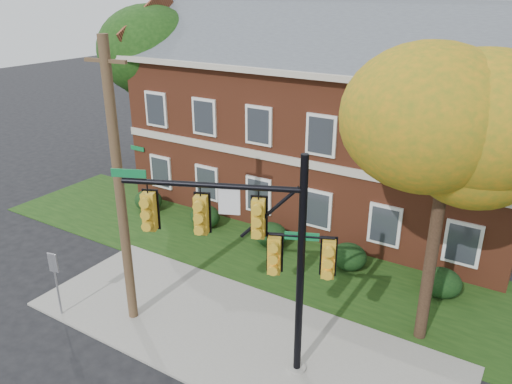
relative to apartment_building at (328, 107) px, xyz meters
The scene contains 15 objects.
ground 13.11m from the apartment_building, 80.50° to the right, with size 120.00×120.00×0.00m, color black.
sidewalk 12.18m from the apartment_building, 79.65° to the right, with size 14.00×5.00×0.08m, color gray.
grass_strip 8.01m from the apartment_building, 71.43° to the right, with size 30.00×6.00×0.04m, color #193811.
apartment_building is the anchor object (origin of this frame).
hedge_far_left 9.82m from the apartment_building, 143.11° to the right, with size 1.40×1.26×1.05m, color black.
hedge_left 7.73m from the apartment_building, 123.67° to the right, with size 1.40×1.26×1.05m, color black.
hedge_center 6.89m from the apartment_building, 90.00° to the right, with size 1.40×1.26×1.05m, color black.
hedge_right 7.73m from the apartment_building, 56.33° to the right, with size 1.40×1.26×1.05m, color black.
hedge_far_right 9.82m from the apartment_building, 36.89° to the right, with size 1.40×1.26×1.05m, color black.
tree_near_right 10.97m from the apartment_building, 48.23° to the right, with size 4.50×4.25×8.58m.
tree_left_rear 9.94m from the apartment_building, behind, with size 5.40×5.10×8.88m.
tree_far_rear 8.84m from the apartment_building, 80.29° to the left, with size 6.84×6.46×11.52m.
traffic_signal 12.33m from the apartment_building, 74.19° to the right, with size 5.43×2.47×6.53m.
utility_pole 12.08m from the apartment_building, 96.53° to the right, with size 1.41×0.33×9.08m.
sign_post 14.06m from the apartment_building, 104.86° to the right, with size 0.34×0.11×2.36m.
Camera 1 is at (7.42, -9.63, 10.17)m, focal length 35.00 mm.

